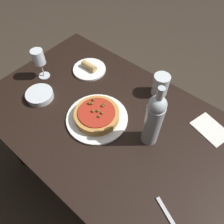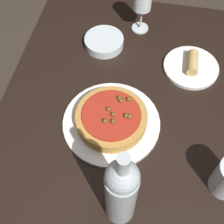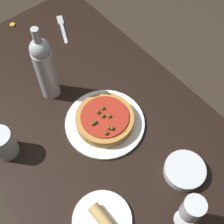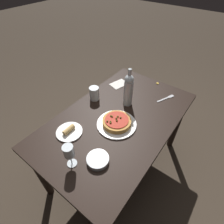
# 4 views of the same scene
# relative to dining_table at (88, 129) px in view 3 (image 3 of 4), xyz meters

# --- Properties ---
(ground_plane) EXTENTS (14.00, 14.00, 0.00)m
(ground_plane) POSITION_rel_dining_table_xyz_m (0.00, 0.00, -0.62)
(ground_plane) COLOR #382D23
(dining_table) EXTENTS (1.29, 0.78, 0.71)m
(dining_table) POSITION_rel_dining_table_xyz_m (0.00, 0.00, 0.00)
(dining_table) COLOR black
(dining_table) RESTS_ON ground_plane
(dinner_plate) EXTENTS (0.29, 0.29, 0.01)m
(dinner_plate) POSITION_rel_dining_table_xyz_m (-0.07, -0.04, 0.10)
(dinner_plate) COLOR white
(dinner_plate) RESTS_ON dining_table
(pizza) EXTENTS (0.21, 0.21, 0.05)m
(pizza) POSITION_rel_dining_table_xyz_m (-0.07, -0.03, 0.13)
(pizza) COLOR #BC843D
(pizza) RESTS_ON dinner_plate
(wine_glass) EXTENTS (0.06, 0.06, 0.17)m
(wine_glass) POSITION_rel_dining_table_xyz_m (-0.49, -0.01, 0.22)
(wine_glass) COLOR silver
(wine_glass) RESTS_ON dining_table
(wine_bottle) EXTENTS (0.07, 0.07, 0.32)m
(wine_bottle) POSITION_rel_dining_table_xyz_m (0.18, 0.03, 0.24)
(wine_bottle) COLOR #B2BCC1
(wine_bottle) RESTS_ON dining_table
(water_cup) EXTENTS (0.08, 0.08, 0.11)m
(water_cup) POSITION_rel_dining_table_xyz_m (0.06, 0.29, 0.15)
(water_cup) COLOR silver
(water_cup) RESTS_ON dining_table
(side_bowl) EXTENTS (0.14, 0.14, 0.03)m
(side_bowl) POSITION_rel_dining_table_xyz_m (-0.38, -0.12, 0.11)
(side_bowl) COLOR silver
(side_bowl) RESTS_ON dining_table
(fork) EXTENTS (0.17, 0.09, 0.00)m
(fork) POSITION_rel_dining_table_xyz_m (0.44, -0.20, 0.10)
(fork) COLOR #B7B7BC
(fork) RESTS_ON dining_table
(side_plate) EXTENTS (0.18, 0.18, 0.05)m
(side_plate) POSITION_rel_dining_table_xyz_m (-0.33, 0.19, 0.11)
(side_plate) COLOR white
(side_plate) RESTS_ON dining_table
(bottle_cap) EXTENTS (0.02, 0.02, 0.01)m
(bottle_cap) POSITION_rel_dining_table_xyz_m (0.60, -0.04, 0.10)
(bottle_cap) COLOR gold
(bottle_cap) RESTS_ON dining_table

